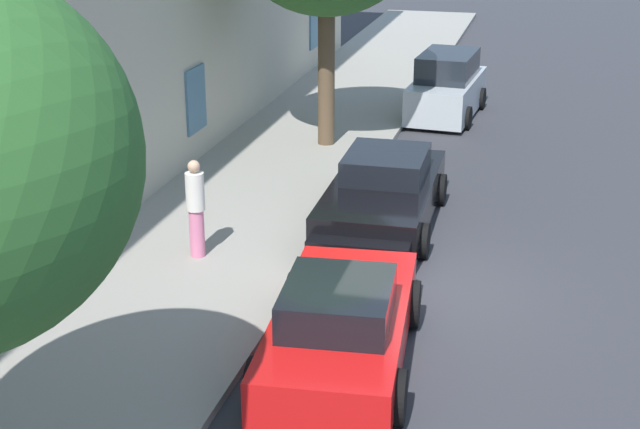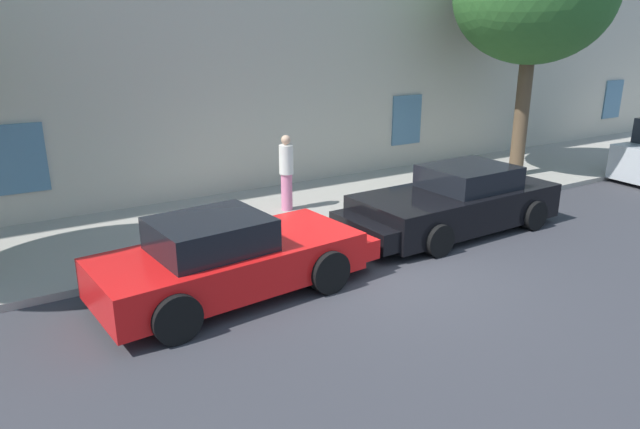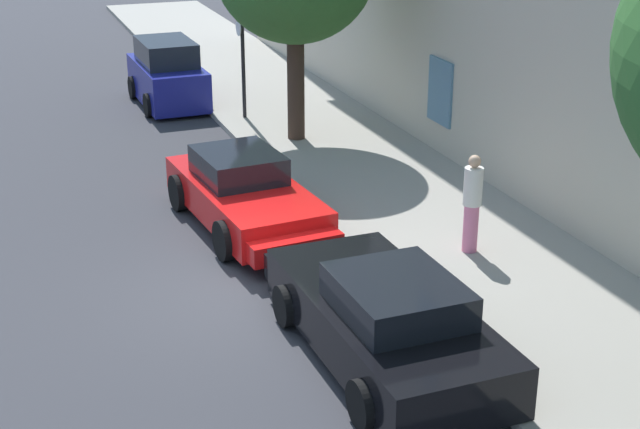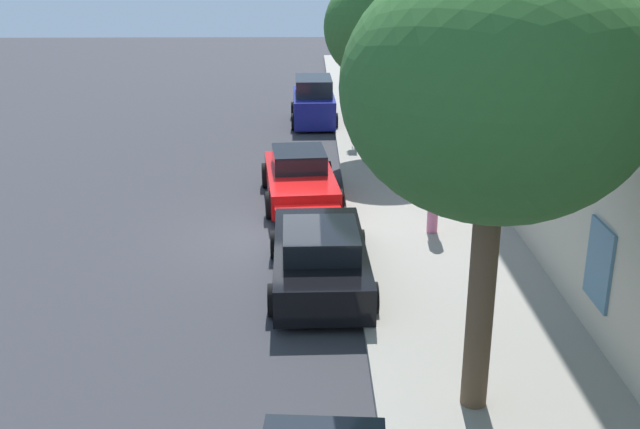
# 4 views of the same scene
# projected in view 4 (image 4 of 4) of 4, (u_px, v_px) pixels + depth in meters

# --- Properties ---
(ground_plane) EXTENTS (80.00, 80.00, 0.00)m
(ground_plane) POSITION_uv_depth(u_px,v_px,m) (270.00, 238.00, 19.28)
(ground_plane) COLOR #333338
(sidewalk) EXTENTS (60.00, 4.17, 0.14)m
(sidewalk) POSITION_uv_depth(u_px,v_px,m) (433.00, 234.00, 19.32)
(sidewalk) COLOR gray
(sidewalk) RESTS_ON ground
(sportscar_red_lead) EXTENTS (4.90, 2.36, 1.40)m
(sportscar_red_lead) POSITION_uv_depth(u_px,v_px,m) (300.00, 181.00, 21.65)
(sportscar_red_lead) COLOR red
(sportscar_red_lead) RESTS_ON ground
(sportscar_yellow_flank) EXTENTS (5.14, 2.27, 1.40)m
(sportscar_yellow_flank) POSITION_uv_depth(u_px,v_px,m) (320.00, 254.00, 16.74)
(sportscar_yellow_flank) COLOR black
(sportscar_yellow_flank) RESTS_ON ground
(hatchback_parked) EXTENTS (3.63, 1.86, 1.85)m
(hatchback_parked) POSITION_uv_depth(u_px,v_px,m) (314.00, 103.00, 30.65)
(hatchback_parked) COLOR navy
(hatchback_parked) RESTS_ON ground
(tree_near_kerb) EXTENTS (4.36, 4.36, 6.89)m
(tree_near_kerb) POSITION_uv_depth(u_px,v_px,m) (498.00, 90.00, 10.56)
(tree_near_kerb) COLOR brown
(tree_near_kerb) RESTS_ON sidewalk
(tree_midblock) EXTENTS (3.80, 3.80, 5.98)m
(tree_midblock) POSITION_uv_depth(u_px,v_px,m) (382.00, 28.00, 25.02)
(tree_midblock) COLOR #38281E
(tree_midblock) RESTS_ON sidewalk
(traffic_light) EXTENTS (0.44, 0.36, 3.58)m
(traffic_light) POSITION_uv_depth(u_px,v_px,m) (354.00, 69.00, 27.74)
(traffic_light) COLOR black
(traffic_light) RESTS_ON sidewalk
(pedestrian_admiring) EXTENTS (0.46, 0.46, 1.79)m
(pedestrian_admiring) POSITION_uv_depth(u_px,v_px,m) (434.00, 197.00, 18.99)
(pedestrian_admiring) COLOR pink
(pedestrian_admiring) RESTS_ON sidewalk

